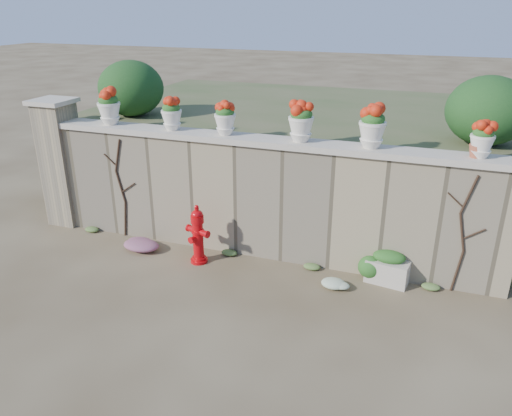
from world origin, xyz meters
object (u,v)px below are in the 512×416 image
at_px(fire_hydrant, 198,234).
at_px(planter_box, 388,268).
at_px(terracotta_pot, 478,148).
at_px(urn_pot_0, 109,107).

distance_m(fire_hydrant, planter_box, 3.17).
xyz_separation_m(fire_hydrant, terracotta_pot, (4.15, 0.70, 1.71)).
height_order(planter_box, urn_pot_0, urn_pot_0).
height_order(fire_hydrant, urn_pot_0, urn_pot_0).
bearing_deg(urn_pot_0, terracotta_pot, 0.00).
relative_size(fire_hydrant, urn_pot_0, 1.65).
distance_m(fire_hydrant, terracotta_pot, 4.54).
height_order(fire_hydrant, terracotta_pot, terracotta_pot).
xyz_separation_m(fire_hydrant, urn_pot_0, (-2.00, 0.70, 1.89)).
bearing_deg(urn_pot_0, planter_box, -3.15).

